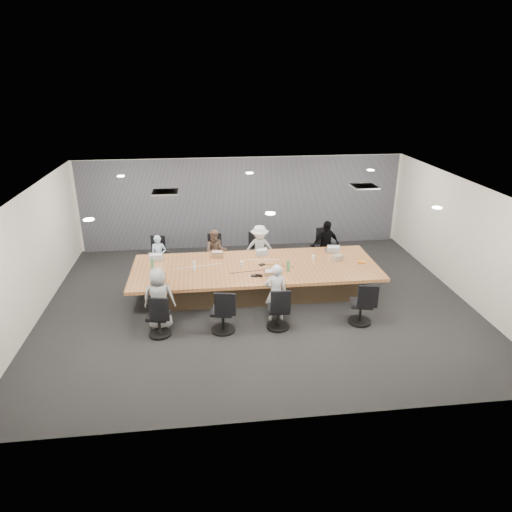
{
  "coord_description": "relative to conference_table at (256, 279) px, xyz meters",
  "views": [
    {
      "loc": [
        -1.2,
        -9.69,
        5.15
      ],
      "look_at": [
        0.0,
        0.4,
        1.05
      ],
      "focal_mm": 32.0,
      "sensor_mm": 36.0,
      "label": 1
    }
  ],
  "objects": [
    {
      "name": "floor",
      "position": [
        0.0,
        -0.5,
        -0.4
      ],
      "size": [
        10.0,
        8.0,
        0.0
      ],
      "primitive_type": "cube",
      "color": "black",
      "rests_on": "ground"
    },
    {
      "name": "laptop_3",
      "position": [
        2.12,
        0.8,
        0.35
      ],
      "size": [
        0.36,
        0.27,
        0.02
      ],
      "primitive_type": "cube",
      "rotation": [
        0.0,
        0.0,
        3.04
      ],
      "color": "#B2B2B7",
      "rests_on": "conference_table"
    },
    {
      "name": "cup_white_near",
      "position": [
        1.51,
        0.26,
        0.39
      ],
      "size": [
        0.1,
        0.1,
        0.11
      ],
      "primitive_type": "cylinder",
      "rotation": [
        0.0,
        0.0,
        -0.19
      ],
      "color": "white",
      "rests_on": "conference_table"
    },
    {
      "name": "curtain",
      "position": [
        0.0,
        3.42,
        1.0
      ],
      "size": [
        9.8,
        0.04,
        2.8
      ],
      "primitive_type": "cube",
      "color": "#595A66",
      "rests_on": "ground"
    },
    {
      "name": "chair_2",
      "position": [
        0.27,
        1.7,
        -0.04
      ],
      "size": [
        0.58,
        0.58,
        0.72
      ],
      "primitive_type": null,
      "rotation": [
        0.0,
        0.0,
        2.93
      ],
      "color": "black",
      "rests_on": "ground"
    },
    {
      "name": "wall_left",
      "position": [
        -5.0,
        -0.5,
        1.0
      ],
      "size": [
        0.0,
        8.0,
        2.8
      ],
      "primitive_type": "cube",
      "rotation": [
        1.57,
        0.0,
        1.57
      ],
      "color": "beige",
      "rests_on": "ground"
    },
    {
      "name": "mic_right",
      "position": [
        0.16,
        0.05,
        0.35
      ],
      "size": [
        0.17,
        0.14,
        0.03
      ],
      "primitive_type": "cube",
      "rotation": [
        0.0,
        0.0,
        0.42
      ],
      "color": "black",
      "rests_on": "conference_table"
    },
    {
      "name": "person_2",
      "position": [
        0.27,
        1.35,
        0.27
      ],
      "size": [
        0.9,
        0.56,
        1.34
      ],
      "primitive_type": "imported",
      "rotation": [
        0.0,
        0.0,
        6.21
      ],
      "color": "#BBBBBB",
      "rests_on": "ground"
    },
    {
      "name": "chair_4",
      "position": [
        -2.23,
        -1.7,
        -0.03
      ],
      "size": [
        0.6,
        0.6,
        0.75
      ],
      "primitive_type": null,
      "rotation": [
        0.0,
        0.0,
        -0.21
      ],
      "color": "black",
      "rests_on": "ground"
    },
    {
      "name": "cup_white_far",
      "position": [
        -0.33,
        0.1,
        0.39
      ],
      "size": [
        0.09,
        0.09,
        0.11
      ],
      "primitive_type": "cylinder",
      "rotation": [
        0.0,
        0.0,
        -0.05
      ],
      "color": "white",
      "rests_on": "conference_table"
    },
    {
      "name": "laptop_6",
      "position": [
        0.29,
        -0.8,
        0.35
      ],
      "size": [
        0.32,
        0.23,
        0.02
      ],
      "primitive_type": "cube",
      "rotation": [
        0.0,
        0.0,
        0.03
      ],
      "color": "#8C6647",
      "rests_on": "conference_table"
    },
    {
      "name": "chair_5",
      "position": [
        -0.9,
        -1.7,
        0.0
      ],
      "size": [
        0.64,
        0.64,
        0.8
      ],
      "primitive_type": null,
      "rotation": [
        0.0,
        0.0,
        -0.2
      ],
      "color": "black",
      "rests_on": "ground"
    },
    {
      "name": "person_3",
      "position": [
        2.12,
        1.35,
        0.3
      ],
      "size": [
        0.88,
        0.53,
        1.4
      ],
      "primitive_type": "imported",
      "rotation": [
        0.0,
        0.0,
        6.54
      ],
      "color": "black",
      "rests_on": "ground"
    },
    {
      "name": "laptop_1",
      "position": [
        -0.92,
        0.8,
        0.35
      ],
      "size": [
        0.33,
        0.25,
        0.02
      ],
      "primitive_type": "cube",
      "rotation": [
        0.0,
        0.0,
        3.0
      ],
      "color": "#8C6647",
      "rests_on": "conference_table"
    },
    {
      "name": "person_0",
      "position": [
        -2.45,
        1.35,
        0.18
      ],
      "size": [
        0.45,
        0.31,
        1.15
      ],
      "primitive_type": "imported",
      "rotation": [
        0.0,
        0.0,
        6.19
      ],
      "color": "#A9C6E5",
      "rests_on": "ground"
    },
    {
      "name": "chair_7",
      "position": [
        2.12,
        -1.7,
        -0.0
      ],
      "size": [
        0.65,
        0.65,
        0.79
      ],
      "primitive_type": null,
      "rotation": [
        0.0,
        0.0,
        -0.23
      ],
      "color": "black",
      "rests_on": "ground"
    },
    {
      "name": "chair_1",
      "position": [
        -0.92,
        1.7,
        -0.04
      ],
      "size": [
        0.51,
        0.51,
        0.72
      ],
      "primitive_type": null,
      "rotation": [
        0.0,
        0.0,
        3.09
      ],
      "color": "black",
      "rests_on": "ground"
    },
    {
      "name": "mug_brown",
      "position": [
        -2.2,
        -0.43,
        0.39
      ],
      "size": [
        0.11,
        0.11,
        0.11
      ],
      "primitive_type": "cylinder",
      "rotation": [
        0.0,
        0.0,
        -0.34
      ],
      "color": "brown",
      "rests_on": "conference_table"
    },
    {
      "name": "wall_back",
      "position": [
        0.0,
        3.5,
        1.0
      ],
      "size": [
        10.0,
        0.0,
        2.8
      ],
      "primitive_type": "cube",
      "rotation": [
        1.57,
        0.0,
        0.0
      ],
      "color": "beige",
      "rests_on": "ground"
    },
    {
      "name": "canvas_bag",
      "position": [
        2.1,
        0.13,
        0.41
      ],
      "size": [
        0.31,
        0.26,
        0.14
      ],
      "primitive_type": "cube",
      "rotation": [
        0.0,
        0.0,
        0.43
      ],
      "color": "gray",
      "rests_on": "conference_table"
    },
    {
      "name": "bottle_clear",
      "position": [
        -1.48,
        -0.07,
        0.46
      ],
      "size": [
        0.09,
        0.09,
        0.23
      ],
      "primitive_type": "cylinder",
      "rotation": [
        0.0,
        0.0,
        0.43
      ],
      "color": "silver",
      "rests_on": "conference_table"
    },
    {
      "name": "laptop_4",
      "position": [
        -2.23,
        -0.8,
        0.35
      ],
      "size": [
        0.34,
        0.27,
        0.02
      ],
      "primitive_type": "cube",
      "rotation": [
        0.0,
        0.0,
        -0.23
      ],
      "color": "#8C6647",
      "rests_on": "conference_table"
    },
    {
      "name": "bottle_green_left",
      "position": [
        -2.49,
        0.15,
        0.46
      ],
      "size": [
        0.07,
        0.07,
        0.24
      ],
      "primitive_type": "cylinder",
      "rotation": [
        0.0,
        0.0,
        0.01
      ],
      "color": "#3A7A4C",
      "rests_on": "conference_table"
    },
    {
      "name": "person_1",
      "position": [
        -0.92,
        1.35,
        0.23
      ],
      "size": [
        0.62,
        0.49,
        1.26
      ],
      "primitive_type": "imported",
      "rotation": [
        0.0,
        0.0,
        6.26
      ],
      "color": "brown",
      "rests_on": "ground"
    },
    {
      "name": "ceiling",
      "position": [
        0.0,
        -0.5,
        2.4
      ],
      "size": [
        10.0,
        8.0,
        0.0
      ],
      "primitive_type": "cube",
      "color": "white",
      "rests_on": "wall_back"
    },
    {
      "name": "wall_front",
      "position": [
        0.0,
        -4.5,
        1.0
      ],
      "size": [
        10.0,
        0.0,
        2.8
      ],
      "primitive_type": "cube",
      "rotation": [
        -1.57,
        0.0,
        0.0
      ],
      "color": "beige",
      "rests_on": "ground"
    },
    {
      "name": "snack_packet",
      "position": [
        2.65,
        -0.1,
        0.36
      ],
      "size": [
        0.22,
        0.18,
        0.04
      ],
      "primitive_type": "cube",
      "rotation": [
        0.0,
        0.0,
        -0.33
      ],
      "color": "orange",
      "rests_on": "conference_table"
    },
    {
      "name": "chair_0",
      "position": [
        -2.45,
        1.7,
        -0.03
      ],
      "size": [
        0.6,
        0.6,
        0.74
      ],
      "primitive_type": null,
      "rotation": [
        0.0,
        0.0,
        2.91
      ],
      "color": "black",
      "rests_on": "ground"
    },
    {
      "name": "conference_table",
      "position": [
        0.0,
        0.0,
        0.0
      ],
      "size": [
        6.0,
        2.2,
        0.74
      ],
      "color": "#4A3926",
      "rests_on": "ground"
    },
    {
      "name": "person_6",
      "position": [
        0.29,
        -1.35,
        0.27
      ],
      "size": [
        0.49,
        0.32,
        1.34
      ],
      "primitive_type": "imported",
      "rotation": [
        0.0,
        0.0,
        3.14
      ],
      "color": "#BCBCC1",
      "rests_on": "ground"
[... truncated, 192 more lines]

